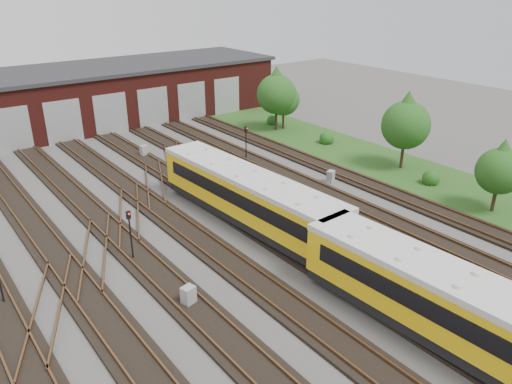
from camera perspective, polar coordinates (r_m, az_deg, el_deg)
ground at (r=28.35m, az=5.29°, el=-10.45°), size 120.00×120.00×0.00m
track_network at (r=28.56m, az=4.24°, el=-9.87°), size 30.40×70.00×0.33m
maintenance_shed at (r=60.67m, az=-21.17°, el=9.89°), size 51.00×12.50×6.35m
grass_verge at (r=47.15m, az=14.35°, el=3.15°), size 8.00×55.00×0.05m
metro_train at (r=24.46m, az=22.45°, el=-12.63°), size 3.69×48.56×3.40m
signal_mast_1 at (r=30.31m, az=-14.20°, el=-4.18°), size 0.25×0.23×3.27m
signal_mast_2 at (r=34.72m, az=-3.37°, el=0.05°), size 0.25×0.24×3.16m
signal_mast_3 at (r=46.34m, az=-1.15°, el=6.16°), size 0.31×0.29×3.15m
relay_cabinet_2 at (r=26.56m, az=-7.72°, el=-11.72°), size 0.79×0.71×1.12m
relay_cabinet_3 at (r=48.66m, az=-12.69°, el=4.58°), size 0.71×0.61×1.08m
relay_cabinet_4 at (r=41.84m, az=8.52°, el=1.76°), size 0.75×0.69×1.02m
tree_0 at (r=55.07m, az=2.36°, el=11.63°), size 4.28×4.28×7.10m
tree_1 at (r=55.82m, az=3.19°, el=10.93°), size 3.53×3.53×5.84m
tree_2 at (r=45.23m, az=16.82°, el=7.96°), size 4.21×4.21×6.98m
tree_3 at (r=39.06m, az=26.20°, el=2.71°), size 3.33×3.33×5.52m
bush_0 at (r=43.39m, az=19.39°, el=1.72°), size 1.41×1.41×1.41m
bush_1 at (r=51.78m, az=8.10°, el=6.30°), size 1.50×1.50×1.50m
bush_2 at (r=58.31m, az=1.84°, el=8.32°), size 1.24×1.24×1.24m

